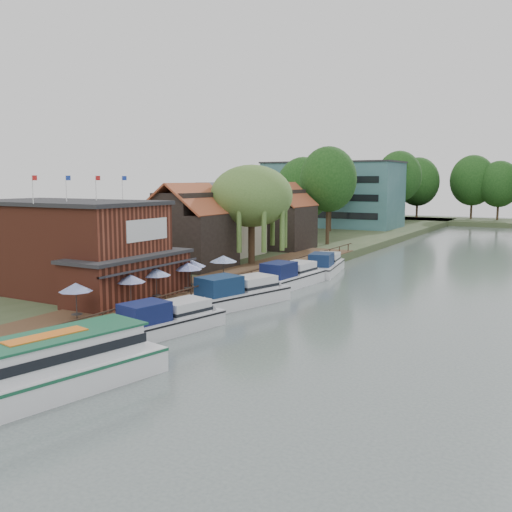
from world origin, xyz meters
The scene contains 28 objects.
ground centered at (0.00, 0.00, 0.00)m, with size 260.00×260.00×0.00m, color #4C5857.
land_bank centered at (-30.00, 35.00, 0.50)m, with size 50.00×140.00×1.00m, color #384728.
quay_deck centered at (-8.00, 10.00, 1.05)m, with size 6.00×50.00×0.10m, color #47301E.
quay_rail centered at (-5.30, 10.50, 1.50)m, with size 0.20×49.00×1.00m, color black, non-canonical shape.
pub centered at (-14.00, -1.00, 4.65)m, with size 20.00×11.00×7.30m, color maroon, non-canonical shape.
hotel_block centered at (-22.00, 70.00, 7.15)m, with size 25.40×12.40×12.30m, color #38666B, non-canonical shape.
cottage_a centered at (-15.00, 14.00, 5.25)m, with size 8.60×7.60×8.50m, color black, non-canonical shape.
cottage_b centered at (-18.00, 24.00, 5.25)m, with size 9.60×8.60×8.50m, color beige, non-canonical shape.
cottage_c centered at (-14.00, 33.00, 5.25)m, with size 7.60×7.60×8.50m, color black, non-canonical shape.
willow centered at (-10.50, 19.00, 6.21)m, with size 8.60×8.60×10.43m, color #476B2D, non-canonical shape.
umbrella_0 centered at (-7.88, -7.63, 2.29)m, with size 2.11×2.11×2.38m, color navy, non-canonical shape.
umbrella_1 centered at (-7.09, -3.50, 2.29)m, with size 2.06×2.06×2.38m, color navy, non-canonical shape.
umbrella_2 centered at (-7.31, -0.51, 2.29)m, with size 2.17×2.17×2.38m, color #1C3E9B, non-canonical shape.
umbrella_3 centered at (-7.01, 2.97, 2.29)m, with size 2.25×2.25×2.38m, color #1B2A97, non-canonical shape.
umbrella_4 centered at (-7.67, 4.35, 2.29)m, with size 2.40×2.40×2.38m, color navy, non-canonical shape.
umbrella_5 centered at (-6.85, 7.84, 2.29)m, with size 2.40×2.40×2.38m, color navy, non-canonical shape.
cruiser_0 centered at (-3.56, -4.06, 1.14)m, with size 3.07×9.49×2.29m, color silver, non-canonical shape.
cruiser_1 centered at (-3.79, 5.24, 1.27)m, with size 3.36×10.40×2.54m, color silver, non-canonical shape.
cruiser_2 centered at (-3.85, 14.57, 1.23)m, with size 3.27×10.12×2.46m, color white, non-canonical shape.
cruiser_3 centered at (-3.87, 23.14, 1.18)m, with size 3.14×9.73×2.35m, color silver, non-canonical shape.
tour_boat centered at (-1.82, -15.87, 1.42)m, with size 3.67×12.99×2.83m, color silver, non-canonical shape.
swan centered at (-2.55, -9.95, 0.22)m, with size 0.44×0.44×0.44m, color white.
bank_tree_0 centered at (-10.78, 40.52, 7.70)m, with size 7.76×7.76×13.40m, color #143811, non-canonical shape.
bank_tree_1 centered at (-18.73, 49.73, 7.22)m, with size 8.67×8.67×12.44m, color #143811, non-canonical shape.
bank_tree_2 centered at (-18.10, 59.40, 6.85)m, with size 7.12×7.12×11.71m, color #143811, non-canonical shape.
bank_tree_3 centered at (-11.89, 79.60, 8.26)m, with size 8.69×8.69×14.52m, color #143811, non-canonical shape.
bank_tree_4 centered at (-15.25, 87.89, 6.24)m, with size 6.40×6.40×10.48m, color #143811, non-canonical shape.
bank_tree_5 centered at (-17.50, 93.59, 6.50)m, with size 7.42×7.42×11.00m, color #143811, non-canonical shape.
Camera 1 is at (19.20, -32.60, 9.87)m, focal length 40.00 mm.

